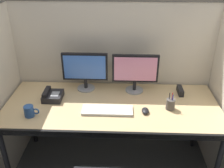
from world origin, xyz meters
name	(u,v)px	position (x,y,z in m)	size (l,w,h in m)	color
cubicle_partition_rear	(114,77)	(0.00, 0.74, 0.79)	(2.21, 0.06, 1.57)	beige
desk	(112,110)	(0.00, 0.29, 0.69)	(1.90, 0.80, 0.74)	tan
monitor_left	(85,69)	(-0.27, 0.57, 0.96)	(0.43, 0.17, 0.37)	gray
monitor_right	(135,71)	(0.21, 0.55, 0.96)	(0.43, 0.17, 0.37)	gray
keyboard_main	(107,110)	(-0.03, 0.19, 0.75)	(0.43, 0.15, 0.02)	silver
computer_mouse	(145,111)	(0.29, 0.19, 0.76)	(0.06, 0.10, 0.04)	black
pen_cup	(170,104)	(0.51, 0.25, 0.79)	(0.08, 0.08, 0.16)	#4C4742
coffee_mug	(29,111)	(-0.67, 0.10, 0.79)	(0.13, 0.08, 0.09)	#264C8C
red_stapler	(180,91)	(0.64, 0.52, 0.77)	(0.04, 0.15, 0.06)	black
desk_phone	(52,96)	(-0.55, 0.37, 0.77)	(0.17, 0.19, 0.09)	black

